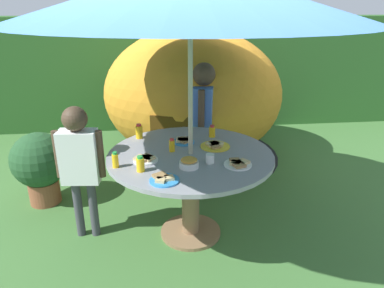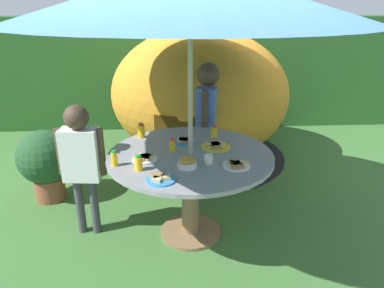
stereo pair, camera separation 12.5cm
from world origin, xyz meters
name	(u,v)px [view 1 (the left image)]	position (x,y,z in m)	size (l,w,h in m)	color
ground_plane	(191,234)	(0.00, 0.00, -0.01)	(10.00, 10.00, 0.02)	#3D6B33
hedge_backdrop	(170,72)	(0.00, 3.14, 0.84)	(9.00, 0.70, 1.68)	#285623
garden_table	(191,172)	(0.00, 0.00, 0.58)	(1.31, 1.31, 0.75)	brown
wooden_chair	(199,131)	(0.22, 1.18, 0.51)	(0.53, 0.53, 0.92)	brown
dome_tent	(192,95)	(0.20, 1.72, 0.80)	(2.68, 2.68, 1.61)	orange
potted_plant	(40,164)	(-1.38, 0.68, 0.42)	(0.53, 0.53, 0.73)	brown
child_in_blue_shirt	(204,111)	(0.22, 0.86, 0.84)	(0.27, 0.44, 1.32)	#3F3F47
child_in_white_shirt	(79,157)	(-0.87, 0.08, 0.72)	(0.39, 0.19, 1.13)	#3F3F47
snack_bowl	(189,163)	(-0.04, -0.25, 0.78)	(0.14, 0.14, 0.08)	white
plate_center_back	(215,146)	(0.21, 0.12, 0.76)	(0.24, 0.24, 0.03)	yellow
plate_front_edge	(145,159)	(-0.35, -0.10, 0.76)	(0.19, 0.19, 0.03)	white
plate_center_front	(238,164)	(0.32, -0.26, 0.76)	(0.20, 0.20, 0.03)	white
plate_back_edge	(184,141)	(-0.03, 0.24, 0.76)	(0.18, 0.18, 0.03)	#338CD8
plate_far_right	(164,179)	(-0.23, -0.44, 0.76)	(0.20, 0.20, 0.03)	#338CD8
juice_bottle_near_left	(115,160)	(-0.56, -0.19, 0.80)	(0.05, 0.05, 0.12)	yellow
juice_bottle_near_right	(172,145)	(-0.14, 0.06, 0.80)	(0.05, 0.05, 0.11)	yellow
juice_bottle_far_left	(212,131)	(0.23, 0.36, 0.80)	(0.06, 0.06, 0.11)	yellow
juice_bottle_mid_left	(139,132)	(-0.41, 0.39, 0.81)	(0.06, 0.06, 0.13)	yellow
juice_bottle_mid_right	(140,164)	(-0.38, -0.28, 0.80)	(0.06, 0.06, 0.12)	yellow
cup_near	(210,159)	(0.12, -0.19, 0.78)	(0.06, 0.06, 0.07)	white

